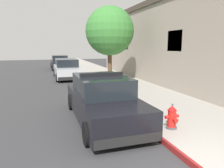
{
  "coord_description": "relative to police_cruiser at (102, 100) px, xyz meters",
  "views": [
    {
      "loc": [
        -2.95,
        -2.99,
        2.57
      ],
      "look_at": [
        -0.27,
        5.29,
        1.0
      ],
      "focal_mm": 33.65,
      "sensor_mm": 36.0,
      "label": 1
    }
  ],
  "objects": [
    {
      "name": "sidewalk_pavement",
      "position": [
        2.99,
        6.17,
        -0.67
      ],
      "size": [
        3.78,
        60.0,
        0.15
      ],
      "primitive_type": "cube",
      "color": "#9E9991",
      "rests_on": "ground"
    },
    {
      "name": "parked_car_dark_far",
      "position": [
        -0.14,
        17.95,
        -0.0
      ],
      "size": [
        1.94,
        4.84,
        1.56
      ],
      "color": "black",
      "rests_on": "ground"
    },
    {
      "name": "fire_hydrant",
      "position": [
        1.66,
        -1.73,
        -0.24
      ],
      "size": [
        0.44,
        0.4,
        0.76
      ],
      "color": "#4C4C51",
      "rests_on": "sidewalk_pavement"
    },
    {
      "name": "police_cruiser",
      "position": [
        0.0,
        0.0,
        0.0
      ],
      "size": [
        1.94,
        4.84,
        1.68
      ],
      "color": "black",
      "rests_on": "ground"
    },
    {
      "name": "parked_car_silver_ahead",
      "position": [
        -0.12,
        10.48,
        -0.0
      ],
      "size": [
        1.94,
        4.84,
        1.56
      ],
      "color": "#B2B5BA",
      "rests_on": "ground"
    },
    {
      "name": "ground_plane",
      "position": [
        -3.01,
        6.17,
        -0.84
      ],
      "size": [
        33.57,
        60.0,
        0.2
      ],
      "primitive_type": "cube",
      "color": "#353538"
    },
    {
      "name": "street_tree",
      "position": [
        2.28,
        6.41,
        2.78
      ],
      "size": [
        3.13,
        3.13,
        4.94
      ],
      "color": "brown",
      "rests_on": "sidewalk_pavement"
    },
    {
      "name": "curb_painted_edge",
      "position": [
        1.06,
        6.17,
        -0.67
      ],
      "size": [
        0.08,
        60.0,
        0.15
      ],
      "primitive_type": "cube",
      "color": "maroon",
      "rests_on": "ground"
    }
  ]
}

